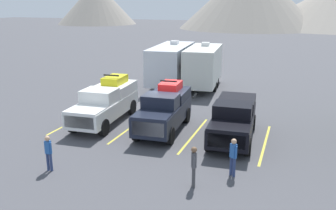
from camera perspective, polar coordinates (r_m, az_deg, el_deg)
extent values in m
plane|color=#47474C|center=(20.61, -0.01, -3.21)|extent=(240.00, 240.00, 0.00)
cube|color=white|center=(21.13, -10.04, -0.41)|extent=(2.34, 5.99, 0.90)
cube|color=white|center=(19.20, -12.84, -0.71)|extent=(1.97, 1.77, 0.08)
cube|color=white|center=(20.46, -10.79, 1.41)|extent=(1.93, 1.65, 0.75)
cube|color=slate|center=(19.93, -11.58, 1.08)|extent=(1.72, 0.33, 0.55)
cube|color=white|center=(22.32, -8.37, 2.60)|extent=(2.08, 2.82, 0.64)
cube|color=silver|center=(18.68, -13.91, -2.69)|extent=(1.65, 0.17, 0.63)
cylinder|color=black|center=(19.19, -10.15, -3.52)|extent=(0.34, 0.92, 0.91)
cylinder|color=black|center=(20.01, -14.77, -2.99)|extent=(0.34, 0.92, 0.91)
cylinder|color=black|center=(22.65, -5.76, -0.31)|extent=(0.34, 0.92, 0.91)
cylinder|color=black|center=(23.36, -9.84, 0.03)|extent=(0.34, 0.92, 0.91)
cube|color=yellow|center=(22.20, -8.43, 3.96)|extent=(1.18, 1.80, 0.45)
cylinder|color=black|center=(21.50, -8.01, 3.57)|extent=(0.21, 0.45, 0.44)
cylinder|color=black|center=(21.86, -10.11, 3.69)|extent=(0.21, 0.45, 0.44)
cylinder|color=black|center=(22.56, -6.79, 4.20)|extent=(0.21, 0.45, 0.44)
cylinder|color=black|center=(22.91, -8.82, 4.31)|extent=(0.21, 0.45, 0.44)
cube|color=black|center=(21.70, -8.99, 4.67)|extent=(0.98, 0.15, 0.08)
cube|color=black|center=(19.46, -0.72, -1.50)|extent=(2.26, 5.37, 1.00)
cube|color=black|center=(17.58, -2.50, -1.60)|extent=(1.92, 1.59, 0.08)
cube|color=black|center=(18.78, -1.14, 0.59)|extent=(1.88, 1.48, 0.72)
cube|color=slate|center=(18.27, -1.65, 0.26)|extent=(1.69, 0.32, 0.53)
cube|color=black|center=(20.56, 0.41, 1.68)|extent=(2.03, 2.54, 0.54)
cube|color=silver|center=(17.11, -3.23, -3.85)|extent=(1.62, 0.17, 0.70)
cylinder|color=black|center=(17.77, 0.34, -4.93)|extent=(0.34, 0.88, 0.87)
cylinder|color=black|center=(18.30, -4.97, -4.37)|extent=(0.34, 0.88, 0.87)
cylinder|color=black|center=(21.04, 2.98, -1.59)|extent=(0.34, 0.88, 0.87)
cylinder|color=black|center=(21.49, -1.58, -1.20)|extent=(0.34, 0.88, 0.87)
cube|color=red|center=(20.44, 0.42, 3.03)|extent=(1.15, 1.61, 0.45)
cylinder|color=black|center=(19.84, 1.20, 2.60)|extent=(0.21, 0.45, 0.44)
cylinder|color=black|center=(20.07, -1.17, 2.76)|extent=(0.21, 0.45, 0.44)
cylinder|color=black|center=(20.84, 1.95, 3.25)|extent=(0.21, 0.45, 0.44)
cylinder|color=black|center=(21.06, -0.32, 3.40)|extent=(0.21, 0.45, 0.44)
cube|color=black|center=(19.95, 0.08, 3.81)|extent=(0.96, 0.14, 0.08)
cube|color=black|center=(18.57, 10.27, -2.84)|extent=(2.31, 5.58, 0.91)
cube|color=black|center=(16.55, 9.62, -3.33)|extent=(1.97, 1.65, 0.08)
cube|color=black|center=(17.85, 10.23, -0.87)|extent=(1.93, 1.54, 0.71)
cube|color=slate|center=(17.30, 10.03, -1.28)|extent=(1.73, 0.32, 0.52)
cube|color=black|center=(19.76, 10.83, 0.45)|extent=(2.08, 2.64, 0.51)
cube|color=silver|center=(16.02, 9.23, -5.70)|extent=(1.66, 0.17, 0.64)
cylinder|color=black|center=(16.93, 12.55, -6.51)|extent=(0.33, 0.84, 0.82)
cylinder|color=black|center=(17.10, 6.52, -5.99)|extent=(0.33, 0.84, 0.82)
cylinder|color=black|center=(20.41, 13.27, -2.63)|extent=(0.33, 0.84, 0.82)
cylinder|color=black|center=(20.55, 8.27, -2.23)|extent=(0.33, 0.84, 0.82)
cube|color=gold|center=(22.19, -14.38, -2.31)|extent=(0.12, 5.50, 0.01)
cube|color=gold|center=(20.42, -5.81, -3.47)|extent=(0.12, 5.50, 0.01)
cube|color=gold|center=(19.20, 4.14, -4.72)|extent=(0.12, 5.50, 0.01)
cube|color=gold|center=(18.62, 15.10, -5.93)|extent=(0.12, 5.50, 0.01)
cube|color=silver|center=(30.10, 0.55, 6.72)|extent=(3.31, 7.58, 2.80)
cube|color=#4C6B99|center=(30.40, -1.84, 7.07)|extent=(0.74, 7.03, 0.24)
cube|color=silver|center=(30.96, 1.04, 9.87)|extent=(0.67, 0.76, 0.30)
cube|color=#333333|center=(26.37, -1.63, 1.80)|extent=(0.24, 1.21, 0.12)
cylinder|color=black|center=(29.30, 2.39, 3.36)|extent=(0.30, 0.78, 0.76)
cylinder|color=black|center=(29.85, -2.07, 3.60)|extent=(0.30, 0.78, 0.76)
cylinder|color=black|center=(30.99, 3.06, 4.05)|extent=(0.30, 0.78, 0.76)
cylinder|color=black|center=(31.51, -1.18, 4.27)|extent=(0.30, 0.78, 0.76)
cube|color=silver|center=(29.10, 5.62, 6.33)|extent=(2.96, 6.38, 2.81)
cube|color=brown|center=(29.27, 3.32, 6.71)|extent=(0.63, 5.90, 0.24)
cube|color=silver|center=(29.79, 5.97, 9.57)|extent=(0.67, 0.76, 0.30)
cube|color=#333333|center=(25.87, 4.29, 1.48)|extent=(0.24, 1.21, 0.12)
cylinder|color=black|center=(28.54, 7.45, 2.90)|extent=(0.30, 0.78, 0.76)
cylinder|color=black|center=(28.86, 3.19, 3.15)|extent=(0.30, 0.78, 0.76)
cylinder|color=black|center=(29.98, 7.79, 3.52)|extent=(0.30, 0.78, 0.76)
cylinder|color=black|center=(30.28, 3.73, 3.75)|extent=(0.30, 0.78, 0.76)
cylinder|color=navy|center=(14.86, 10.43, -9.69)|extent=(0.12, 0.12, 0.81)
cylinder|color=navy|center=(14.97, 9.97, -9.48)|extent=(0.12, 0.12, 0.81)
cube|color=#2659A5|center=(14.63, 10.33, -7.14)|extent=(0.30, 0.29, 0.57)
sphere|color=tan|center=(14.48, 10.41, -5.69)|extent=(0.22, 0.22, 0.22)
cylinder|color=#2659A5|center=(14.56, 10.70, -7.40)|extent=(0.09, 0.09, 0.52)
cylinder|color=#2659A5|center=(14.73, 9.96, -7.09)|extent=(0.09, 0.09, 0.52)
cylinder|color=#3F3F42|center=(13.85, 4.10, -11.43)|extent=(0.12, 0.12, 0.82)
cylinder|color=#3F3F42|center=(14.00, 4.04, -11.11)|extent=(0.12, 0.12, 0.82)
cube|color=#4C4C51|center=(13.62, 4.13, -8.64)|extent=(0.26, 0.29, 0.58)
sphere|color=brown|center=(13.46, 4.16, -7.08)|extent=(0.22, 0.22, 0.22)
cylinder|color=#4C4C51|center=(13.51, 4.17, -8.98)|extent=(0.10, 0.10, 0.52)
cylinder|color=#4C4C51|center=(13.75, 4.08, -8.52)|extent=(0.10, 0.10, 0.52)
cylinder|color=navy|center=(15.86, -18.05, -8.62)|extent=(0.11, 0.11, 0.78)
cylinder|color=navy|center=(15.95, -18.50, -8.51)|extent=(0.11, 0.11, 0.78)
cube|color=#2659A5|center=(15.65, -18.48, -6.35)|extent=(0.23, 0.18, 0.55)
sphere|color=tan|center=(15.51, -18.61, -5.05)|extent=(0.21, 0.21, 0.21)
cylinder|color=#2659A5|center=(15.59, -18.12, -6.52)|extent=(0.09, 0.09, 0.49)
cylinder|color=#2659A5|center=(15.74, -18.83, -6.37)|extent=(0.09, 0.09, 0.49)
cone|color=gray|center=(120.88, -11.25, 15.60)|extent=(24.85, 24.85, 13.17)
cone|color=gray|center=(107.67, 24.97, 14.02)|extent=(42.38, 42.38, 11.53)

